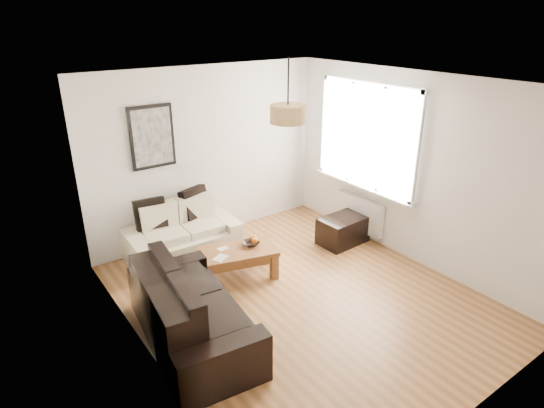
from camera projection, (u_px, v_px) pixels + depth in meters
floor at (300, 297)px, 5.64m from camera, size 4.50×4.50×0.00m
ceiling at (306, 83)px, 4.64m from camera, size 3.80×4.50×0.00m
wall_back at (208, 154)px, 6.82m from camera, size 3.80×0.04×2.60m
wall_front at (490, 291)px, 3.46m from camera, size 3.80×0.04×2.60m
wall_left at (141, 247)px, 4.12m from camera, size 0.04×4.50×2.60m
wall_right at (411, 169)px, 6.16m from camera, size 0.04×4.50×2.60m
window_bay at (367, 136)px, 6.63m from camera, size 0.14×1.90×1.60m
radiator at (359, 213)px, 7.07m from camera, size 0.10×0.90×0.52m
poster at (152, 137)px, 6.19m from camera, size 0.62×0.04×0.87m
pendant_shade at (288, 114)px, 5.01m from camera, size 0.40×0.40×0.20m
loveseat_cream at (182, 233)px, 6.44m from camera, size 1.57×0.90×0.77m
sofa_leather at (192, 308)px, 4.76m from camera, size 1.13×1.96×0.81m
coffee_table at (238, 263)px, 6.01m from camera, size 1.09×0.77×0.40m
ottoman at (343, 230)px, 6.92m from camera, size 0.75×0.50×0.42m
cushion_left at (150, 214)px, 6.26m from camera, size 0.44×0.18×0.42m
cushion_right at (195, 202)px, 6.62m from camera, size 0.45×0.26×0.43m
fruit_bowl at (251, 243)px, 6.04m from camera, size 0.26×0.26×0.05m
orange_a at (255, 241)px, 6.09m from camera, size 0.11×0.11×0.09m
orange_b at (254, 237)px, 6.18m from camera, size 0.07×0.07×0.06m
orange_c at (254, 240)px, 6.10m from camera, size 0.09×0.09×0.07m
papers at (221, 258)px, 5.73m from camera, size 0.23×0.21×0.01m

